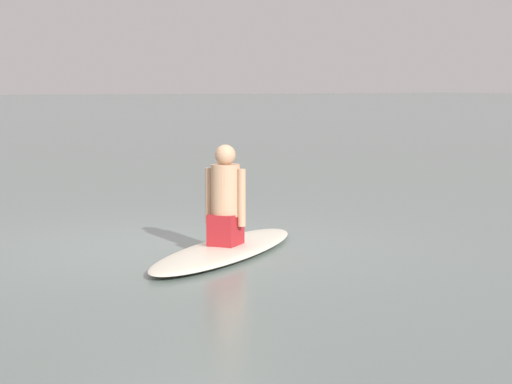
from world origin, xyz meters
TOP-DOWN VIEW (x-y plane):
  - ground_plane at (0.00, 0.00)m, footprint 400.00×400.00m
  - surfboard at (-0.18, 0.69)m, footprint 2.93×2.36m
  - person_paddler at (-0.18, 0.69)m, footprint 0.44×0.43m

SIDE VIEW (x-z plane):
  - ground_plane at x=0.00m, z-range 0.00..0.00m
  - surfboard at x=-0.18m, z-range 0.00..0.11m
  - person_paddler at x=-0.18m, z-range 0.06..1.11m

